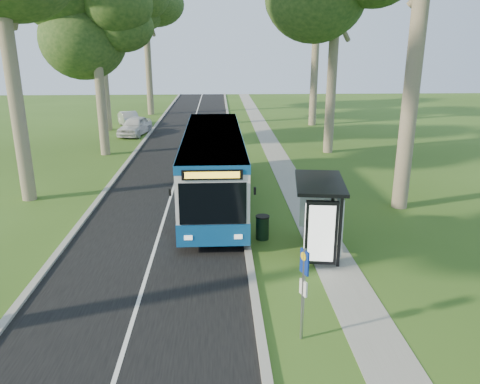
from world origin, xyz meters
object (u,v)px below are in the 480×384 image
object	(u,v)px
bus	(213,166)
litter_bin	(262,227)
bus_shelter	(326,206)
car_white	(135,126)
car_silver	(129,119)
bus_stop_sign	(304,284)

from	to	relation	value
bus	litter_bin	xyz separation A→B (m)	(1.95, -4.87, -1.27)
bus	bus_shelter	distance (m)	7.62
litter_bin	car_white	distance (m)	24.56
car_silver	bus_stop_sign	bearing A→B (deg)	-95.02
bus_shelter	car_white	world-z (taller)	bus_shelter
bus	bus_shelter	bearing A→B (deg)	-58.37
bus_stop_sign	car_silver	bearing A→B (deg)	85.02
bus_shelter	car_silver	xyz separation A→B (m)	(-12.15, 29.05, -1.23)
bus_stop_sign	car_white	xyz separation A→B (m)	(-9.21, 29.58, -0.82)
bus_stop_sign	litter_bin	xyz separation A→B (m)	(-0.41, 6.64, -1.11)
litter_bin	car_silver	distance (m)	29.24
car_white	bus_stop_sign	bearing A→B (deg)	-61.50
bus_shelter	litter_bin	xyz separation A→B (m)	(-2.08, 1.60, -1.42)
bus_stop_sign	car_silver	xyz separation A→B (m)	(-10.48, 34.09, -0.92)
bus	car_silver	size ratio (longest dim) A/B	3.10
bus	bus_stop_sign	distance (m)	11.75
bus_stop_sign	bus_shelter	size ratio (longest dim) A/B	0.77
bus_shelter	car_white	bearing A→B (deg)	121.61
bus	car_silver	xyz separation A→B (m)	(-8.12, 22.58, -1.08)
litter_bin	car_silver	world-z (taller)	car_silver
bus_shelter	litter_bin	bearing A→B (deg)	150.12
bus_stop_sign	car_silver	size ratio (longest dim) A/B	0.62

